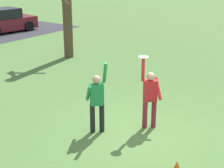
% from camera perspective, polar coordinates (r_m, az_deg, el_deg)
% --- Properties ---
extents(ground_plane, '(120.00, 120.00, 0.00)m').
position_cam_1_polar(ground_plane, '(9.75, 4.85, -7.90)').
color(ground_plane, '#567F3D').
extents(person_catcher, '(0.55, 0.56, 2.08)m').
position_cam_1_polar(person_catcher, '(9.65, 6.30, -1.87)').
color(person_catcher, maroon).
rests_on(person_catcher, ground_plane).
extents(person_defender, '(0.65, 0.66, 2.05)m').
position_cam_1_polar(person_defender, '(9.34, -2.51, -2.49)').
color(person_defender, black).
rests_on(person_defender, ground_plane).
extents(frisbee_disc, '(0.27, 0.27, 0.02)m').
position_cam_1_polar(frisbee_disc, '(9.25, 5.21, 4.46)').
color(frisbee_disc, white).
rests_on(frisbee_disc, person_catcher).
extents(parked_car_maroon, '(4.30, 2.43, 1.59)m').
position_cam_1_polar(parked_car_maroon, '(24.90, -17.32, 9.85)').
color(parked_car_maroon, maroon).
rests_on(parked_car_maroon, ground_plane).
extents(field_cone_orange, '(0.26, 0.26, 0.32)m').
position_cam_1_polar(field_cone_orange, '(8.02, 10.64, -13.39)').
color(field_cone_orange, orange).
rests_on(field_cone_orange, ground_plane).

